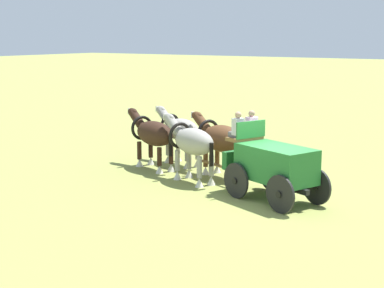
% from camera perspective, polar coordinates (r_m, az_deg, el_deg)
% --- Properties ---
extents(ground_plane, '(220.00, 220.00, 0.00)m').
position_cam_1_polar(ground_plane, '(18.88, 7.98, -5.46)').
color(ground_plane, olive).
extents(show_wagon, '(5.38, 2.74, 2.70)m').
position_cam_1_polar(show_wagon, '(18.71, 7.72, -1.87)').
color(show_wagon, '#236B2D').
rests_on(show_wagon, ground).
extents(draft_horse_rear_near, '(2.88, 1.58, 2.28)m').
position_cam_1_polar(draft_horse_rear_near, '(20.86, -0.03, 0.12)').
color(draft_horse_rear_near, '#9E998E').
rests_on(draft_horse_rear_near, ground).
extents(draft_horse_rear_off, '(2.93, 1.63, 2.25)m').
position_cam_1_polar(draft_horse_rear_off, '(21.63, 2.79, 0.43)').
color(draft_horse_rear_off, brown).
rests_on(draft_horse_rear_off, ground).
extents(draft_horse_lead_near, '(3.06, 1.65, 2.21)m').
position_cam_1_polar(draft_horse_lead_near, '(23.00, -3.79, 0.95)').
color(draft_horse_lead_near, '#331E14').
rests_on(draft_horse_lead_near, ground).
extents(draft_horse_lead_off, '(2.90, 1.57, 2.22)m').
position_cam_1_polar(draft_horse_lead_off, '(23.71, -1.13, 1.25)').
color(draft_horse_lead_off, '#9E998E').
rests_on(draft_horse_lead_off, ground).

